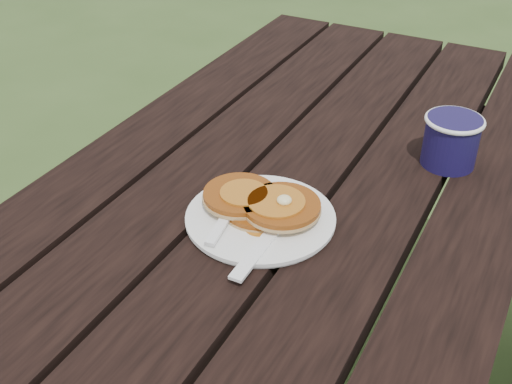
% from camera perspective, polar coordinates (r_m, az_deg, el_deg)
% --- Properties ---
extents(plate, '(0.24, 0.24, 0.01)m').
position_cam_1_polar(plate, '(0.97, 0.40, -2.38)').
color(plate, white).
rests_on(plate, picnic_table).
extents(pancake_stack, '(0.18, 0.12, 0.04)m').
position_cam_1_polar(pancake_stack, '(0.96, 0.51, -0.97)').
color(pancake_stack, '#87400F').
rests_on(pancake_stack, plate).
extents(knife, '(0.02, 0.18, 0.00)m').
position_cam_1_polar(knife, '(0.91, 0.78, -4.45)').
color(knife, white).
rests_on(knife, plate).
extents(fork, '(0.06, 0.16, 0.01)m').
position_cam_1_polar(fork, '(0.94, -2.95, -2.68)').
color(fork, white).
rests_on(fork, plate).
extents(coffee_cup, '(0.10, 0.10, 0.09)m').
position_cam_1_polar(coffee_cup, '(1.13, 16.99, 4.62)').
color(coffee_cup, '#150F3C').
rests_on(coffee_cup, picnic_table).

